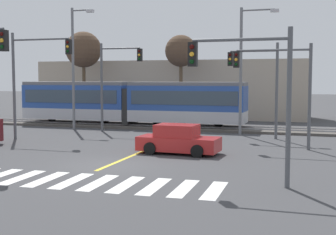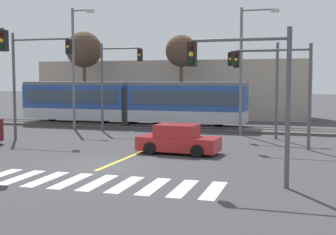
% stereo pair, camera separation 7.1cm
% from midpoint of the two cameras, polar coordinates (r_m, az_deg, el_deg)
% --- Properties ---
extents(ground_plane, '(200.00, 200.00, 0.00)m').
position_cam_midpoint_polar(ground_plane, '(21.22, -7.34, -5.83)').
color(ground_plane, '#3D3D3F').
extents(track_bed, '(120.00, 4.00, 0.18)m').
position_cam_midpoint_polar(track_bed, '(36.11, 3.39, -1.25)').
color(track_bed, '#4C4742').
rests_on(track_bed, ground).
extents(rail_near, '(120.00, 0.08, 0.10)m').
position_cam_midpoint_polar(rail_near, '(35.40, 3.10, -1.14)').
color(rail_near, '#939399').
rests_on(rail_near, track_bed).
extents(rail_far, '(120.00, 0.08, 0.10)m').
position_cam_midpoint_polar(rail_far, '(36.79, 3.67, -0.92)').
color(rail_far, '#939399').
rests_on(rail_far, track_bed).
extents(light_rail_tram, '(18.50, 2.64, 3.43)m').
position_cam_midpoint_polar(light_rail_tram, '(37.67, -4.67, 1.98)').
color(light_rail_tram, '#B7BAC1').
rests_on(light_rail_tram, track_bed).
extents(crosswalk_stripe_3, '(0.65, 2.82, 0.01)m').
position_cam_midpoint_polar(crosswalk_stripe_3, '(19.45, -17.53, -6.99)').
color(crosswalk_stripe_3, silver).
rests_on(crosswalk_stripe_3, ground).
extents(crosswalk_stripe_4, '(0.65, 2.82, 0.01)m').
position_cam_midpoint_polar(crosswalk_stripe_4, '(18.87, -14.72, -7.28)').
color(crosswalk_stripe_4, silver).
rests_on(crosswalk_stripe_4, ground).
extents(crosswalk_stripe_5, '(0.65, 2.82, 0.01)m').
position_cam_midpoint_polar(crosswalk_stripe_5, '(18.35, -11.74, -7.57)').
color(crosswalk_stripe_5, silver).
rests_on(crosswalk_stripe_5, ground).
extents(crosswalk_stripe_6, '(0.65, 2.82, 0.01)m').
position_cam_midpoint_polar(crosswalk_stripe_6, '(17.87, -8.58, -7.85)').
color(crosswalk_stripe_6, silver).
rests_on(crosswalk_stripe_6, ground).
extents(crosswalk_stripe_7, '(0.65, 2.82, 0.01)m').
position_cam_midpoint_polar(crosswalk_stripe_7, '(17.45, -5.26, -8.13)').
color(crosswalk_stripe_7, silver).
rests_on(crosswalk_stripe_7, ground).
extents(crosswalk_stripe_8, '(0.65, 2.82, 0.01)m').
position_cam_midpoint_polar(crosswalk_stripe_8, '(17.10, -1.79, -8.39)').
color(crosswalk_stripe_8, silver).
rests_on(crosswalk_stripe_8, ground).
extents(crosswalk_stripe_9, '(0.65, 2.82, 0.01)m').
position_cam_midpoint_polar(crosswalk_stripe_9, '(16.80, 1.83, -8.62)').
color(crosswalk_stripe_9, silver).
rests_on(crosswalk_stripe_9, ground).
extents(crosswalk_stripe_10, '(0.65, 2.82, 0.01)m').
position_cam_midpoint_polar(crosswalk_stripe_10, '(16.58, 5.56, -8.83)').
color(crosswalk_stripe_10, silver).
rests_on(crosswalk_stripe_10, ground).
extents(lane_centre_line, '(0.20, 15.21, 0.01)m').
position_cam_midpoint_polar(lane_centre_line, '(26.99, -1.66, -3.50)').
color(lane_centre_line, gold).
rests_on(lane_centre_line, ground).
extents(sedan_crossing, '(4.28, 2.07, 1.52)m').
position_cam_midpoint_polar(sedan_crossing, '(24.26, 1.19, -2.78)').
color(sedan_crossing, '#B22323').
rests_on(sedan_crossing, ground).
extents(traffic_light_mid_right, '(4.25, 0.38, 5.78)m').
position_cam_midpoint_polar(traffic_light_mid_right, '(26.45, 13.65, 4.68)').
color(traffic_light_mid_right, '#515459').
rests_on(traffic_light_mid_right, ground).
extents(traffic_light_mid_left, '(4.25, 0.38, 6.78)m').
position_cam_midpoint_polar(traffic_light_mid_left, '(30.79, -16.35, 5.68)').
color(traffic_light_mid_left, '#515459').
rests_on(traffic_light_mid_left, ground).
extents(traffic_light_far_left, '(3.25, 0.38, 6.42)m').
position_cam_midpoint_polar(traffic_light_far_left, '(34.19, -6.61, 5.31)').
color(traffic_light_far_left, '#515459').
rests_on(traffic_light_far_left, ground).
extents(traffic_light_far_right, '(3.25, 0.38, 6.15)m').
position_cam_midpoint_polar(traffic_light_far_right, '(30.71, 11.11, 4.90)').
color(traffic_light_far_right, '#515459').
rests_on(traffic_light_far_right, ground).
extents(traffic_light_near_right, '(3.75, 0.38, 5.69)m').
position_cam_midpoint_polar(traffic_light_near_right, '(17.06, 10.10, 4.34)').
color(traffic_light_near_right, '#515459').
rests_on(traffic_light_near_right, ground).
extents(street_lamp_west, '(1.87, 0.28, 9.16)m').
position_cam_midpoint_polar(street_lamp_west, '(36.24, -11.35, 6.65)').
color(street_lamp_west, slate).
rests_on(street_lamp_west, ground).
extents(street_lamp_centre, '(2.58, 0.28, 8.66)m').
position_cam_midpoint_polar(street_lamp_centre, '(32.37, 9.25, 6.62)').
color(street_lamp_centre, slate).
rests_on(street_lamp_centre, ground).
extents(bare_tree_far_west, '(3.39, 3.39, 8.29)m').
position_cam_midpoint_polar(bare_tree_far_west, '(45.32, -10.31, 8.08)').
color(bare_tree_far_west, brown).
rests_on(bare_tree_far_west, ground).
extents(bare_tree_west, '(2.84, 2.84, 7.76)m').
position_cam_midpoint_polar(bare_tree_west, '(42.20, 1.53, 8.01)').
color(bare_tree_west, brown).
rests_on(bare_tree_west, ground).
extents(building_backdrop_far, '(27.42, 6.00, 5.63)m').
position_cam_midpoint_polar(building_backdrop_far, '(47.94, 0.37, 3.52)').
color(building_backdrop_far, tan).
rests_on(building_backdrop_far, ground).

